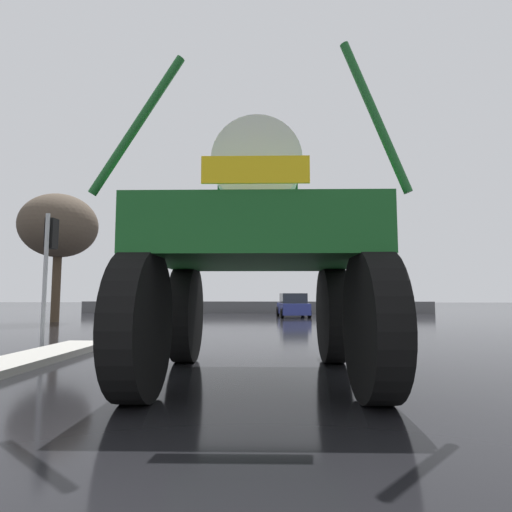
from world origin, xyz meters
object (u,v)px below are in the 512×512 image
object	(u,v)px
traffic_signal_near_right	(373,233)
streetlight_far_left	(136,254)
sedan_ahead	(293,306)
traffic_signal_near_left	(50,250)
oversize_sprayer	(258,253)
streetlight_far_right	(366,246)
bare_tree_left	(59,226)

from	to	relation	value
traffic_signal_near_right	streetlight_far_left	world-z (taller)	streetlight_far_left
sedan_ahead	traffic_signal_near_left	world-z (taller)	traffic_signal_near_left
sedan_ahead	traffic_signal_near_left	distance (m)	17.90
traffic_signal_near_left	streetlight_far_left	bearing A→B (deg)	101.20
sedan_ahead	streetlight_far_left	world-z (taller)	streetlight_far_left
oversize_sprayer	streetlight_far_left	size ratio (longest dim) A/B	0.72
streetlight_far_right	bare_tree_left	xyz separation A→B (m)	(-17.59, -6.30, 0.41)
sedan_ahead	bare_tree_left	xyz separation A→B (m)	(-12.69, -5.85, 4.34)
traffic_signal_near_left	streetlight_far_left	size ratio (longest dim) A/B	0.48
sedan_ahead	bare_tree_left	size ratio (longest dim) A/B	0.62
streetlight_far_right	sedan_ahead	bearing A→B (deg)	-174.84
sedan_ahead	traffic_signal_near_right	xyz separation A→B (m)	(1.37, -16.21, 2.34)
sedan_ahead	bare_tree_left	bearing A→B (deg)	109.88
traffic_signal_near_right	streetlight_far_right	xyz separation A→B (m)	(3.53, 16.65, 1.58)
sedan_ahead	bare_tree_left	distance (m)	14.63
traffic_signal_near_right	streetlight_far_right	bearing A→B (deg)	78.04
streetlight_far_right	traffic_signal_near_right	bearing A→B (deg)	-101.96
streetlight_far_left	bare_tree_left	distance (m)	7.21
traffic_signal_near_left	streetlight_far_left	world-z (taller)	streetlight_far_left
streetlight_far_right	bare_tree_left	distance (m)	18.68
traffic_signal_near_right	oversize_sprayer	bearing A→B (deg)	-127.74
oversize_sprayer	traffic_signal_near_right	world-z (taller)	oversize_sprayer
oversize_sprayer	bare_tree_left	xyz separation A→B (m)	(-11.15, 14.11, 2.91)
traffic_signal_near_right	bare_tree_left	bearing A→B (deg)	143.63
oversize_sprayer	traffic_signal_near_left	xyz separation A→B (m)	(-5.83, 3.77, 0.49)
streetlight_far_left	bare_tree_left	xyz separation A→B (m)	(-1.90, -6.91, 0.83)
traffic_signal_near_right	streetlight_far_right	world-z (taller)	streetlight_far_right
traffic_signal_near_right	streetlight_far_right	size ratio (longest dim) A/B	0.50
sedan_ahead	streetlight_far_right	distance (m)	6.29
traffic_signal_near_left	traffic_signal_near_right	size ratio (longest dim) A/B	0.86
sedan_ahead	traffic_signal_near_left	xyz separation A→B (m)	(-7.37, -16.20, 1.92)
sedan_ahead	traffic_signal_near_right	size ratio (longest dim) A/B	1.01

